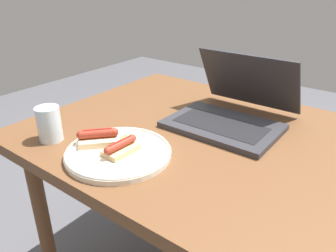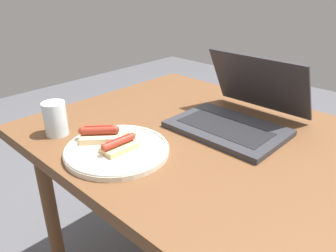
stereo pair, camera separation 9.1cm
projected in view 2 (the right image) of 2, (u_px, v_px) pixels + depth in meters
desk at (223, 164)px, 0.98m from camera, size 1.19×0.84×0.74m
laptop at (237, 115)px, 1.03m from camera, size 0.34×0.34×0.22m
plate at (117, 150)px, 0.89m from camera, size 0.28×0.28×0.02m
sausage_toast_left at (119, 145)px, 0.87m from camera, size 0.06×0.11×0.04m
sausage_toast_middle at (99, 134)px, 0.92m from camera, size 0.12×0.12×0.04m
salad_pile at (126, 136)px, 0.94m from camera, size 0.05×0.08×0.01m
drinking_glass at (55, 119)px, 0.97m from camera, size 0.07×0.07×0.10m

